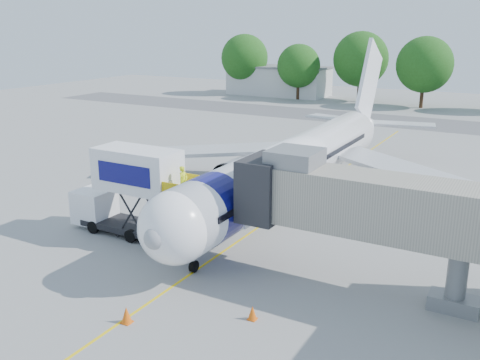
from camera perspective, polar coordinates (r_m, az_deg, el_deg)
The scene contains 13 objects.
ground at distance 36.19m, azimuth 3.53°, elevation -4.00°, with size 160.00×160.00×0.00m, color gray.
guidance_line at distance 36.19m, azimuth 3.53°, elevation -3.99°, with size 0.15×70.00×0.01m, color yellow.
taxiway_strip at distance 75.16m, azimuth 17.74°, elevation 5.87°, with size 120.00×10.00×0.01m, color #59595B.
aircraft at distance 38.92m, azimuth 6.26°, elevation 1.93°, with size 34.17×37.73×11.35m.
jet_bridge at distance 25.89m, azimuth 12.89°, elevation -2.53°, with size 13.90×3.20×6.60m.
catering_hiloader at distance 33.04m, azimuth -11.65°, elevation -1.25°, with size 8.50×2.44×5.50m.
safety_cone_a at distance 24.17m, azimuth 1.33°, elevation -13.99°, with size 0.42×0.42×0.66m.
safety_cone_b at distance 24.41m, azimuth -12.02°, elevation -13.92°, with size 0.48×0.48×0.76m.
outbuilding_left at distance 100.67m, azimuth 4.16°, elevation 10.55°, with size 18.40×8.40×5.30m.
tree_a at distance 101.31m, azimuth 0.49°, elevation 12.90°, with size 8.62×8.62×11.00m.
tree_b at distance 94.54m, azimuth 6.28°, elevation 12.01°, with size 7.43×7.43×9.47m.
tree_c at distance 93.40m, azimuth 12.75°, elevation 12.46°, with size 9.10×9.10×11.60m.
tree_d at distance 88.59m, azimuth 19.10°, elevation 11.55°, with size 8.59×8.59×10.96m.
Camera 1 is at (14.66, -30.66, 12.46)m, focal length 40.00 mm.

